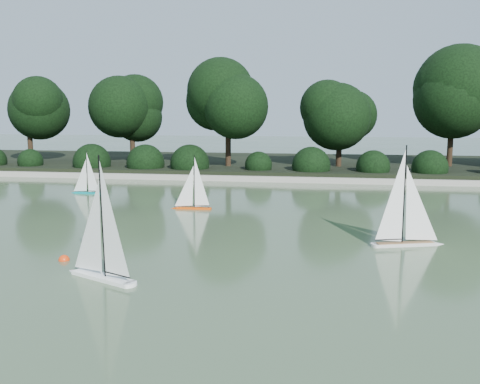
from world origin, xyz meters
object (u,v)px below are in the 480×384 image
(sailboat_orange, at_px, (190,200))
(sailboat_teal, at_px, (85,186))
(sailboat_white_a, at_px, (97,258))
(sailboat_white_b, at_px, (411,229))
(race_buoy, at_px, (64,260))

(sailboat_orange, bearing_deg, sailboat_teal, 152.26)
(sailboat_white_a, distance_m, sailboat_teal, 8.05)
(sailboat_white_b, bearing_deg, sailboat_teal, 150.44)
(race_buoy, bearing_deg, sailboat_white_b, 18.32)
(sailboat_teal, bearing_deg, sailboat_white_a, -63.60)
(sailboat_white_a, xyz_separation_m, sailboat_orange, (-0.06, 5.36, -0.08))
(sailboat_white_a, relative_size, sailboat_teal, 1.43)
(race_buoy, bearing_deg, sailboat_white_a, -40.18)
(sailboat_white_a, distance_m, sailboat_white_b, 5.27)
(race_buoy, bearing_deg, sailboat_teal, 112.57)
(sailboat_orange, height_order, race_buoy, sailboat_orange)
(sailboat_white_a, bearing_deg, sailboat_orange, 90.62)
(sailboat_white_a, bearing_deg, sailboat_teal, 116.40)
(race_buoy, bearing_deg, sailboat_orange, 79.66)
(sailboat_white_b, height_order, race_buoy, sailboat_white_b)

